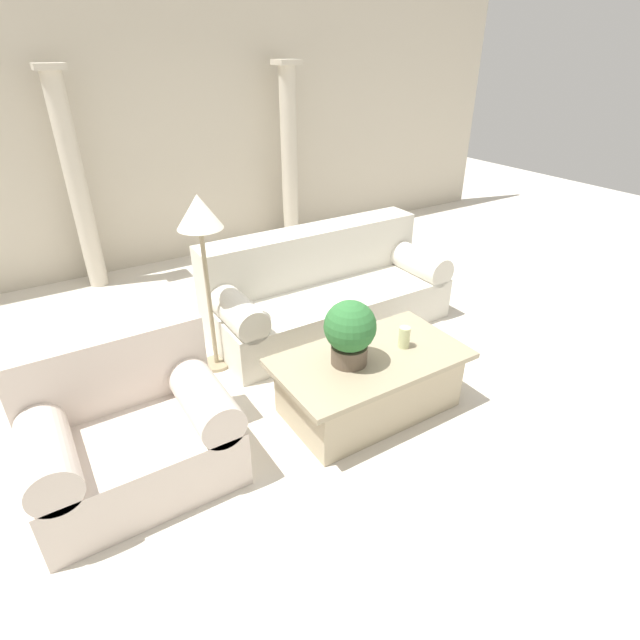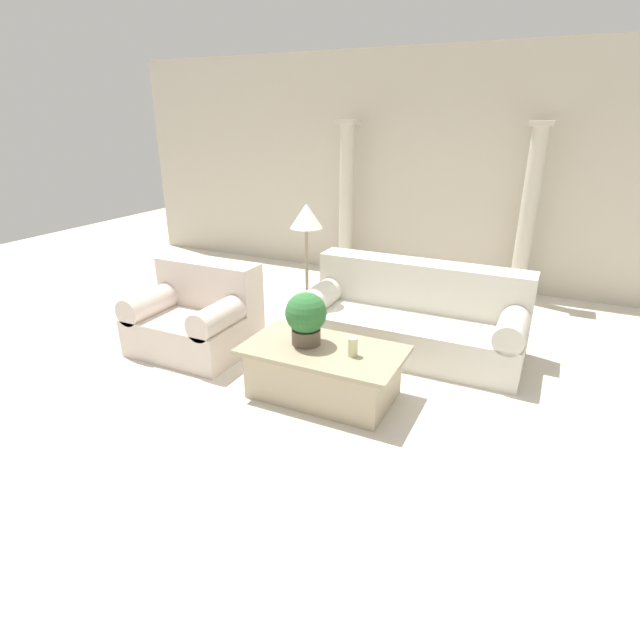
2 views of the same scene
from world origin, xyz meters
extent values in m
plane|color=silver|center=(0.00, 0.00, 0.00)|extent=(16.00, 16.00, 0.00)
cube|color=beige|center=(0.00, 3.25, 1.60)|extent=(10.00, 0.06, 3.20)
cube|color=beige|center=(0.54, 0.68, 0.20)|extent=(2.26, 0.96, 0.40)
cube|color=beige|center=(0.54, 0.99, 0.65)|extent=(2.26, 0.34, 0.50)
cylinder|color=beige|center=(-0.45, 0.68, 0.50)|extent=(0.28, 0.96, 0.28)
cylinder|color=beige|center=(1.53, 0.68, 0.50)|extent=(0.28, 0.96, 0.28)
cube|color=beige|center=(-1.54, -0.27, 0.20)|extent=(1.17, 0.96, 0.40)
cube|color=beige|center=(-1.54, 0.04, 0.65)|extent=(1.17, 0.34, 0.50)
cylinder|color=beige|center=(-1.98, -0.27, 0.50)|extent=(0.28, 0.96, 0.28)
cylinder|color=beige|center=(-1.10, -0.27, 0.50)|extent=(0.28, 0.96, 0.28)
cube|color=tan|center=(0.10, -0.54, 0.21)|extent=(1.22, 0.69, 0.43)
cube|color=tan|center=(0.10, -0.54, 0.45)|extent=(1.39, 0.78, 0.04)
cylinder|color=brown|center=(-0.07, -0.52, 0.53)|extent=(0.25, 0.25, 0.14)
sphere|color=#2D6B33|center=(-0.07, -0.52, 0.76)|extent=(0.36, 0.36, 0.36)
cylinder|color=beige|center=(0.39, -0.56, 0.55)|extent=(0.08, 0.08, 0.16)
cylinder|color=gray|center=(-0.65, 0.62, 0.01)|extent=(0.24, 0.24, 0.03)
cylinder|color=gray|center=(-0.65, 0.62, 0.63)|extent=(0.04, 0.04, 1.19)
cone|color=silver|center=(-0.65, 0.62, 1.35)|extent=(0.35, 0.35, 0.25)
cylinder|color=beige|center=(-1.17, 2.91, 1.11)|extent=(0.20, 0.20, 2.21)
cube|color=beige|center=(-1.17, 2.91, 2.24)|extent=(0.28, 0.28, 0.06)
cylinder|color=beige|center=(1.37, 2.91, 1.11)|extent=(0.20, 0.20, 2.21)
cube|color=beige|center=(1.37, 2.91, 2.24)|extent=(0.28, 0.28, 0.06)
camera|label=1|loc=(-1.80, -2.88, 2.42)|focal=28.00mm
camera|label=2|loc=(1.78, -4.05, 2.33)|focal=28.00mm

